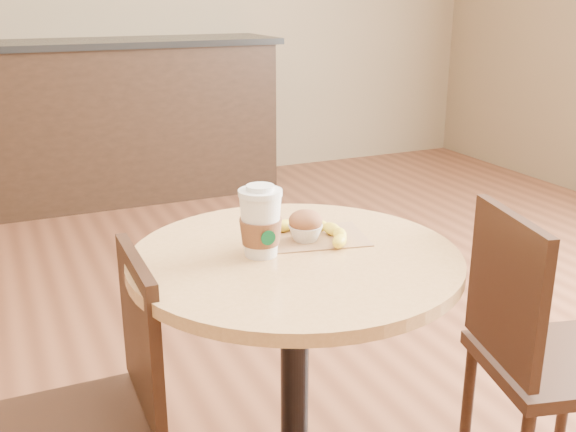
# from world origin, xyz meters

# --- Properties ---
(cafe_table) EXTENTS (0.78, 0.78, 0.75)m
(cafe_table) POSITION_xyz_m (-0.10, 0.01, 0.56)
(cafe_table) COLOR black
(cafe_table) RESTS_ON ground
(chair_left) EXTENTS (0.35, 0.35, 0.79)m
(chair_left) POSITION_xyz_m (-0.56, 0.05, 0.43)
(chair_left) COLOR black
(chair_left) RESTS_ON ground
(chair_right) EXTENTS (0.44, 0.44, 0.83)m
(chair_right) POSITION_xyz_m (0.50, -0.19, 0.45)
(chair_right) COLOR black
(chair_right) RESTS_ON ground
(service_counter) EXTENTS (2.30, 0.65, 1.04)m
(service_counter) POSITION_xyz_m (0.00, 3.18, 0.52)
(service_counter) COLOR black
(service_counter) RESTS_ON ground
(kraft_bag) EXTENTS (0.27, 0.23, 0.00)m
(kraft_bag) POSITION_xyz_m (-0.00, 0.08, 0.75)
(kraft_bag) COLOR #906945
(kraft_bag) RESTS_ON cafe_table
(coffee_cup) EXTENTS (0.10, 0.10, 0.17)m
(coffee_cup) POSITION_xyz_m (-0.17, 0.03, 0.83)
(coffee_cup) COLOR silver
(coffee_cup) RESTS_ON cafe_table
(muffin) EXTENTS (0.08, 0.08, 0.08)m
(muffin) POSITION_xyz_m (-0.04, 0.07, 0.79)
(muffin) COLOR silver
(muffin) RESTS_ON kraft_bag
(banana) EXTENTS (0.23, 0.26, 0.03)m
(banana) POSITION_xyz_m (-0.01, 0.07, 0.77)
(banana) COLOR yellow
(banana) RESTS_ON kraft_bag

